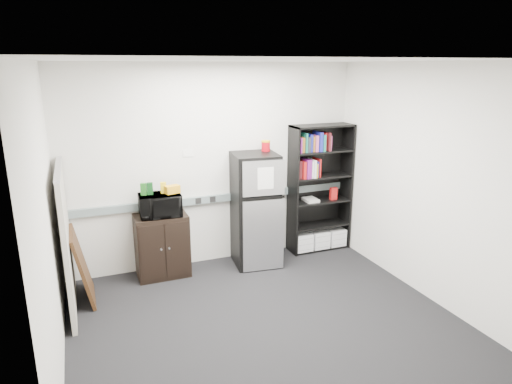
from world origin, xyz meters
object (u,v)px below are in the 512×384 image
bookshelf (320,189)px  cubicle_partition (66,240)px  cabinet (162,246)px  microwave (160,205)px  refrigerator (255,210)px

bookshelf → cubicle_partition: 3.46m
bookshelf → cabinet: bookshelf is taller
cabinet → microwave: 0.55m
bookshelf → cubicle_partition: (-3.43, -0.49, -0.10)m
cabinet → refrigerator: size_ratio=0.53×
cubicle_partition → refrigerator: cubicle_partition is taller
cubicle_partition → refrigerator: (2.36, 0.34, -0.04)m
bookshelf → cubicle_partition: bearing=-171.9°
cabinet → microwave: microwave is taller
refrigerator → cabinet: bearing=-177.1°
cabinet → bookshelf: bearing=1.6°
cubicle_partition → refrigerator: 2.39m
cubicle_partition → microwave: cubicle_partition is taller
bookshelf → cabinet: (-2.33, -0.06, -0.50)m
cabinet → microwave: size_ratio=1.61×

